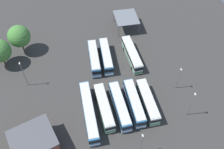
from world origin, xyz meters
TOP-DOWN VIEW (x-y plane):
  - ground_plane at (0.00, 0.00)m, footprint 97.57×97.57m
  - bus_row0_slot0 at (-8.70, -6.74)m, footprint 11.92×2.64m
  - bus_row0_slot1 at (-8.31, -3.43)m, footprint 12.57×2.70m
  - bus_row0_slot2 at (-8.40, 0.20)m, footprint 12.87×2.61m
  - bus_row0_slot3 at (-7.92, 3.90)m, footprint 12.38×2.69m
  - bus_row0_slot4 at (-8.37, 7.62)m, footprint 16.15×2.75m
  - bus_row1_slot0 at (7.80, -7.57)m, footprint 12.95×2.66m
  - bus_row1_slot2 at (8.77, -0.25)m, footprint 12.47×3.38m
  - bus_row1_slot3 at (8.75, 3.18)m, footprint 12.28×3.30m
  - depot_building at (-13.76, 20.16)m, footprint 10.40×10.86m
  - maintenance_shelter at (22.02, -9.78)m, footprint 8.64×7.43m
  - lamp_post_by_building at (-5.11, -15.85)m, footprint 0.56×0.28m
  - lamp_post_near_entrance at (4.80, 21.82)m, footprint 0.56×0.28m
  - lamp_post_far_corner at (-13.33, -15.26)m, footprint 0.56×0.28m
  - lamp_post_mid_lot at (-19.63, -1.37)m, footprint 0.56×0.28m
  - tree_west_edge at (18.39, 22.75)m, footprint 6.31×6.31m

SIDE VIEW (x-z plane):
  - ground_plane at x=0.00m, z-range 0.00..0.00m
  - bus_row0_slot0 at x=-8.70m, z-range 0.10..3.63m
  - bus_row1_slot3 at x=8.75m, z-range 0.10..3.64m
  - bus_row1_slot2 at x=8.77m, z-range 0.10..3.64m
  - bus_row0_slot3 at x=-7.92m, z-range 0.10..3.64m
  - bus_row0_slot1 at x=-8.31m, z-range 0.10..3.64m
  - bus_row0_slot2 at x=-8.40m, z-range 0.10..3.64m
  - bus_row1_slot0 at x=7.80m, z-range 0.10..3.64m
  - bus_row0_slot4 at x=-8.37m, z-range 0.10..3.64m
  - depot_building at x=-13.76m, z-range 0.02..5.16m
  - lamp_post_by_building at x=-5.11m, z-range 0.41..7.72m
  - maintenance_shelter at x=22.02m, z-range 1.93..6.21m
  - lamp_post_mid_lot at x=-19.63m, z-range 0.41..7.99m
  - lamp_post_far_corner at x=-13.33m, z-range 0.42..8.81m
  - lamp_post_near_entrance at x=4.80m, z-range 0.42..8.86m
  - tree_west_edge at x=18.39m, z-range 1.29..10.21m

